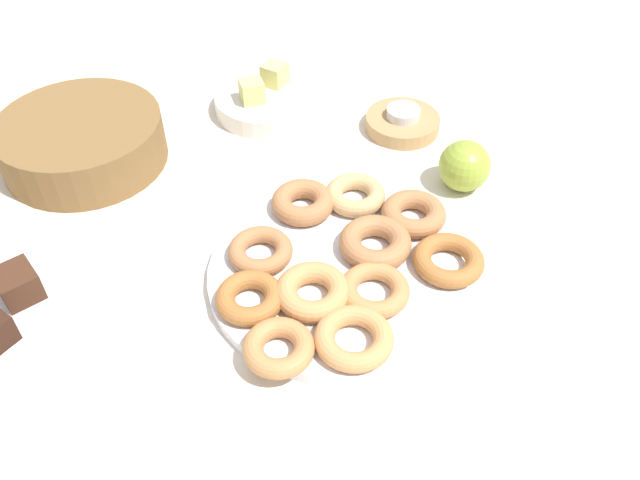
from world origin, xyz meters
TOP-DOWN VIEW (x-y plane):
  - ground_plane at (0.00, 0.00)m, footprint 2.40×2.40m
  - donut_plate at (0.00, 0.00)m, footprint 0.32×0.32m
  - donut_0 at (-0.06, -0.01)m, footprint 0.12×0.12m
  - donut_1 at (0.06, -0.01)m, footprint 0.13×0.13m
  - donut_2 at (-0.05, 0.08)m, footprint 0.12×0.12m
  - donut_3 at (-0.11, 0.03)m, footprint 0.11×0.11m
  - donut_4 at (0.05, 0.11)m, footprint 0.11×0.11m
  - donut_5 at (0.10, -0.09)m, footprint 0.12×0.12m
  - donut_6 at (-0.07, -0.10)m, footprint 0.12×0.12m
  - donut_7 at (0.11, 0.07)m, footprint 0.10×0.10m
  - donut_8 at (0.14, -0.01)m, footprint 0.10×0.10m
  - donut_9 at (-0.14, -0.05)m, footprint 0.09×0.09m
  - donut_10 at (0.00, -0.06)m, footprint 0.12×0.12m
  - cake_plate at (-0.33, 0.21)m, footprint 0.21×0.21m
  - brownie_far at (-0.30, 0.23)m, footprint 0.05×0.05m
  - candle_holder at (0.31, 0.16)m, footprint 0.12×0.12m
  - tealight at (0.31, 0.16)m, footprint 0.05×0.05m
  - basket at (-0.10, 0.44)m, footprint 0.32×0.32m
  - fruit_bowl at (0.19, 0.35)m, footprint 0.17×0.17m
  - melon_chunk_left at (0.16, 0.35)m, footprint 0.05×0.05m
  - melon_chunk_right at (0.22, 0.36)m, footprint 0.04×0.04m
  - apple at (0.26, -0.00)m, footprint 0.07×0.07m

SIDE VIEW (x-z plane):
  - ground_plane at x=0.00m, z-range 0.00..0.00m
  - donut_plate at x=0.00m, z-range 0.00..0.02m
  - cake_plate at x=-0.33m, z-range 0.00..0.02m
  - candle_holder at x=0.31m, z-range 0.00..0.02m
  - fruit_bowl at x=0.19m, z-range 0.00..0.03m
  - donut_10 at x=0.00m, z-range 0.02..0.04m
  - donut_2 at x=-0.05m, z-range 0.02..0.04m
  - donut_5 at x=0.10m, z-range 0.02..0.04m
  - donut_3 at x=-0.11m, z-range 0.02..0.04m
  - donut_9 at x=-0.14m, z-range 0.02..0.04m
  - donut_6 at x=-0.07m, z-range 0.02..0.04m
  - donut_7 at x=0.11m, z-range 0.02..0.04m
  - donut_8 at x=0.14m, z-range 0.02..0.04m
  - donut_0 at x=-0.06m, z-range 0.02..0.04m
  - donut_4 at x=0.05m, z-range 0.02..0.04m
  - donut_1 at x=0.06m, z-range 0.02..0.04m
  - tealight at x=0.31m, z-range 0.02..0.04m
  - basket at x=-0.10m, z-range 0.00..0.07m
  - brownie_far at x=-0.30m, z-range 0.02..0.06m
  - apple at x=0.26m, z-range 0.00..0.07m
  - melon_chunk_left at x=0.16m, z-range 0.03..0.07m
  - melon_chunk_right at x=0.22m, z-range 0.03..0.07m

